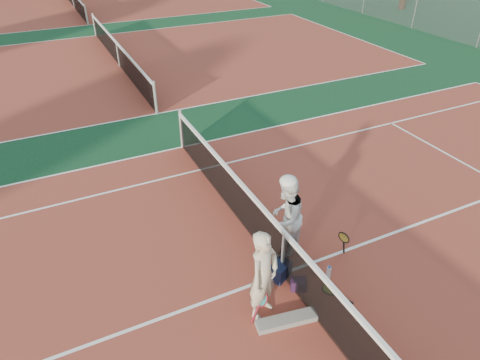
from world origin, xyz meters
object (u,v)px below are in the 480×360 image
(player_b, at_px, (286,217))
(racket_red, at_px, (262,305))
(player_a, at_px, (264,275))
(racket_spare, at_px, (330,290))
(sports_bag_navy, at_px, (280,271))
(sports_bag_purple, at_px, (298,284))
(racket_black_held, at_px, (343,244))
(water_bottle, at_px, (328,274))
(net_main, at_px, (283,254))

(player_b, height_order, racket_red, player_b)
(player_a, height_order, racket_spare, player_a)
(sports_bag_navy, bearing_deg, sports_bag_purple, -69.34)
(racket_black_held, distance_m, racket_spare, 1.01)
(racket_black_held, height_order, water_bottle, racket_black_held)
(player_a, relative_size, sports_bag_navy, 4.20)
(player_b, bearing_deg, racket_spare, 63.42)
(racket_red, height_order, sports_bag_purple, racket_red)
(net_main, relative_size, player_a, 6.56)
(racket_spare, bearing_deg, player_a, 62.24)
(net_main, relative_size, sports_bag_purple, 39.84)
(player_a, xyz_separation_m, water_bottle, (1.42, 0.11, -0.69))
(racket_black_held, xyz_separation_m, racket_spare, (-0.73, -0.64, -0.28))
(racket_black_held, distance_m, sports_bag_purple, 1.28)
(player_a, bearing_deg, racket_spare, -32.43)
(player_b, distance_m, racket_spare, 1.51)
(player_a, height_order, player_b, player_b)
(net_main, distance_m, racket_black_held, 1.31)
(player_a, height_order, sports_bag_navy, player_a)
(player_b, bearing_deg, net_main, 20.04)
(water_bottle, bearing_deg, racket_spare, -117.79)
(player_b, relative_size, racket_red, 3.04)
(racket_red, bearing_deg, water_bottle, -4.08)
(racket_black_held, xyz_separation_m, sports_bag_purple, (-1.21, -0.36, -0.18))
(player_a, xyz_separation_m, sports_bag_purple, (0.82, 0.16, -0.72))
(sports_bag_navy, bearing_deg, player_b, 53.95)
(net_main, relative_size, racket_spare, 18.30)
(sports_bag_navy, bearing_deg, player_a, -140.38)
(racket_black_held, bearing_deg, sports_bag_navy, -21.67)
(sports_bag_purple, bearing_deg, racket_spare, -30.12)
(racket_spare, bearing_deg, racket_red, 66.31)
(sports_bag_purple, height_order, water_bottle, water_bottle)
(racket_red, height_order, water_bottle, racket_red)
(racket_spare, xyz_separation_m, sports_bag_navy, (-0.63, 0.67, 0.14))
(racket_black_held, distance_m, sports_bag_navy, 1.37)
(racket_black_held, height_order, racket_spare, racket_black_held)
(net_main, bearing_deg, water_bottle, -35.39)
(net_main, height_order, racket_red, net_main)
(water_bottle, bearing_deg, sports_bag_navy, 149.35)
(racket_red, bearing_deg, sports_bag_navy, 29.41)
(net_main, distance_m, sports_bag_navy, 0.36)
(sports_bag_purple, bearing_deg, racket_red, -164.14)
(player_b, xyz_separation_m, racket_black_held, (0.94, -0.60, -0.55))
(player_b, distance_m, sports_bag_purple, 1.24)
(racket_black_held, height_order, sports_bag_purple, racket_black_held)
(player_b, bearing_deg, water_bottle, 71.87)
(net_main, height_order, player_b, player_b)
(net_main, height_order, water_bottle, net_main)
(player_b, xyz_separation_m, sports_bag_purple, (-0.27, -0.96, -0.73))
(net_main, height_order, sports_bag_purple, net_main)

